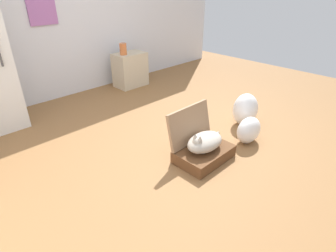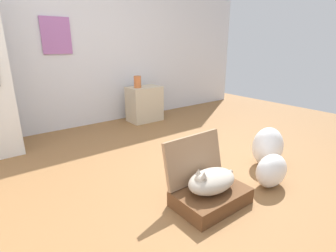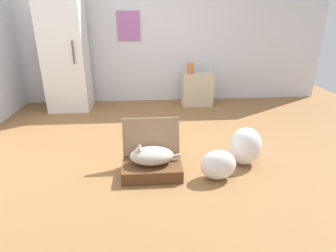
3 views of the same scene
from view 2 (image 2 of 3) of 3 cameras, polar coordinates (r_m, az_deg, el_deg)
name	(u,v)px [view 2 (image 2 of 3)]	position (r m, az deg, el deg)	size (l,w,h in m)	color
ground_plane	(180,174)	(2.67, 2.73, -10.60)	(7.68, 7.68, 0.00)	olive
wall_back	(86,41)	(4.32, -17.62, 17.42)	(6.40, 0.15, 2.60)	silver
suitcase_base	(211,197)	(2.22, 9.40, -15.18)	(0.60, 0.40, 0.13)	brown
suitcase_lid	(194,159)	(2.23, 5.74, -7.16)	(0.60, 0.40, 0.04)	#9B7756
cat	(211,181)	(2.14, 9.48, -11.79)	(0.52, 0.28, 0.22)	#B2A899
plastic_bag_white	(271,171)	(2.58, 21.79, -9.11)	(0.35, 0.22, 0.31)	white
plastic_bag_clear	(268,147)	(2.98, 21.08, -4.26)	(0.35, 0.30, 0.42)	white
side_table	(144,104)	(4.40, -5.20, 4.87)	(0.54, 0.36, 0.58)	beige
vase_tall	(137,82)	(4.24, -6.73, 9.63)	(0.12, 0.12, 0.19)	#CC6B38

